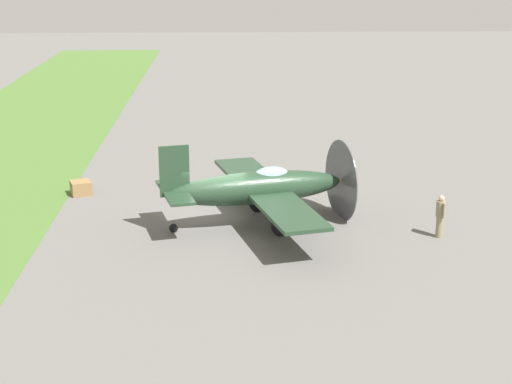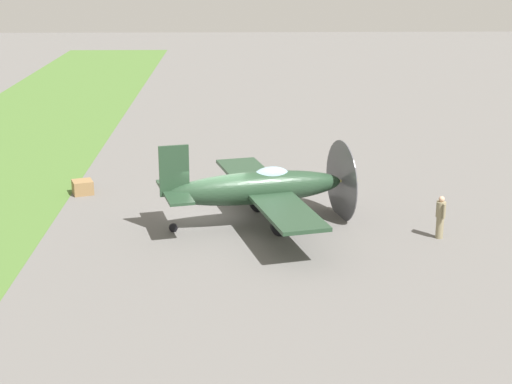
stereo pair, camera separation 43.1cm
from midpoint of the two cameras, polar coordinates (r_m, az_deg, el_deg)
ground_plane at (r=33.36m, az=-3.28°, el=-2.21°), size 160.00×160.00×0.00m
airplane_lead at (r=32.70m, az=-0.09°, el=0.31°), size 10.57×8.47×3.75m
ground_crew_chief at (r=32.15m, az=12.69°, el=-1.64°), size 0.62×0.38×1.73m
supply_crate at (r=37.95m, az=-12.74°, el=0.29°), size 1.15×1.15×0.64m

